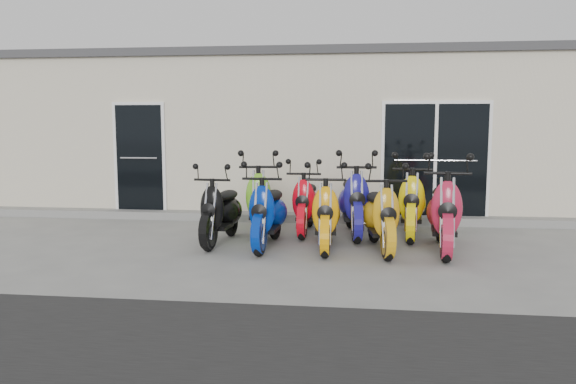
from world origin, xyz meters
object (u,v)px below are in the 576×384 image
Objects in this scene: scooter_front_blue at (268,203)px; scooter_back_yellow at (412,194)px; scooter_back_red at (306,195)px; scooter_back_green at (259,191)px; scooter_front_black at (221,203)px; scooter_front_orange_b at (381,206)px; scooter_back_blue at (354,192)px; scooter_front_red at (445,202)px; scooter_front_orange_a at (326,204)px.

scooter_front_blue is 2.51m from scooter_back_yellow.
scooter_back_green is at bearing -172.06° from scooter_back_red.
scooter_back_green is at bearing 109.37° from scooter_front_blue.
scooter_front_orange_b is at bearing -1.45° from scooter_front_black.
scooter_front_orange_b is 1.20m from scooter_back_blue.
scooter_front_blue is 0.91× the size of scooter_front_red.
scooter_front_black is 0.87× the size of scooter_front_red.
scooter_front_black is 3.42m from scooter_front_red.
scooter_front_orange_b is 0.92× the size of scooter_back_green.
scooter_front_red is 1.70m from scooter_back_blue.
scooter_back_red is at bearing -1.76° from scooter_back_green.
scooter_back_red is at bearing 156.99° from scooter_front_red.
scooter_front_black is 0.96× the size of scooter_front_orange_a.
scooter_back_green is at bearing 143.25° from scooter_front_orange_b.
scooter_front_red reaches higher than scooter_back_red.
scooter_front_blue is 0.94× the size of scooter_back_yellow.
scooter_back_blue reaches higher than scooter_back_yellow.
scooter_front_blue reaches higher than scooter_front_orange_a.
scooter_front_orange_a reaches higher than scooter_front_orange_b.
scooter_front_orange_a is (0.89, 0.02, -0.00)m from scooter_front_blue.
scooter_front_red is 1.02× the size of scooter_back_green.
scooter_front_red is at bearing -43.04° from scooter_back_blue.
scooter_back_blue is (1.29, 1.07, 0.06)m from scooter_front_blue.
scooter_front_red reaches higher than scooter_front_orange_a.
scooter_front_blue is at bearing 179.19° from scooter_front_orange_a.
scooter_back_yellow reaches higher than scooter_front_orange_a.
scooter_back_green is (-0.33, 1.08, 0.05)m from scooter_front_blue.
scooter_front_red is at bearing 1.41° from scooter_front_black.
scooter_front_red is 3.14m from scooter_back_green.
scooter_back_yellow is at bearing -1.83° from scooter_back_red.
scooter_front_red is (0.93, 0.08, 0.07)m from scooter_front_orange_b.
scooter_front_orange_a is 0.82m from scooter_front_orange_b.
scooter_front_blue is at bearing -9.17° from scooter_front_black.
scooter_front_orange_a is at bearing -1.60° from scooter_front_black.
scooter_back_blue is 0.97m from scooter_back_yellow.
scooter_back_blue is (2.08, 0.88, 0.09)m from scooter_front_black.
scooter_back_blue reaches higher than scooter_front_orange_a.
scooter_back_yellow is (1.38, 1.07, 0.05)m from scooter_front_orange_a.
scooter_back_red is at bearing 127.16° from scooter_front_orange_b.
scooter_front_blue reaches higher than scooter_back_red.
scooter_back_blue is at bearing 27.08° from scooter_front_black.
scooter_front_black is 0.89× the size of scooter_back_green.
scooter_front_orange_a is 0.93× the size of scooter_back_green.
scooter_back_yellow reaches higher than scooter_front_orange_b.
scooter_front_orange_b reaches higher than scooter_back_red.
scooter_back_blue is (0.41, 1.05, 0.06)m from scooter_front_orange_a.
scooter_front_orange_a is 1.00× the size of scooter_front_orange_b.
scooter_back_yellow is (2.26, 1.09, 0.05)m from scooter_front_blue.
scooter_back_green is at bearing -173.55° from scooter_back_yellow.
scooter_front_orange_a is at bearing 3.68° from scooter_front_blue.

